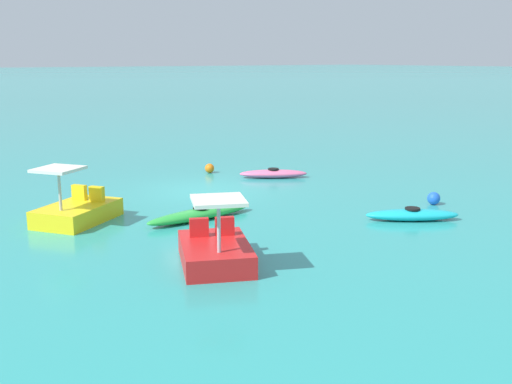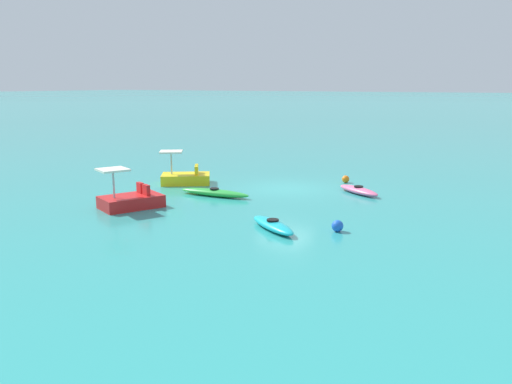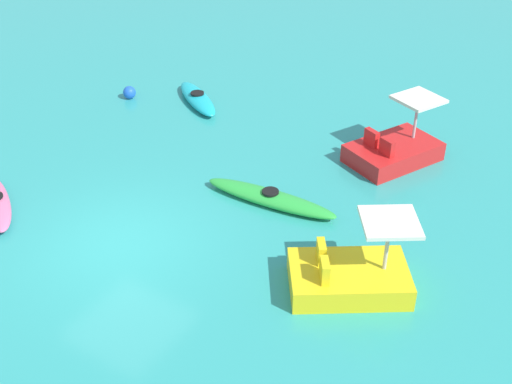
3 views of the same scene
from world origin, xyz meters
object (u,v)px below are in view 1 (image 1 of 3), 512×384
Objects in this scene: kayak_green at (200,214)px; buoy_orange at (210,168)px; kayak_pink at (273,174)px; pedal_boat_red at (215,250)px; kayak_cyan at (412,215)px; pedal_boat_yellow at (77,210)px; buoy_blue at (434,198)px.

buoy_orange is (6.07, -3.98, 0.03)m from kayak_green.
kayak_pink is 10.25m from pedal_boat_red.
kayak_cyan is at bearing -174.50° from buoy_orange.
kayak_green is at bearing -120.80° from pedal_boat_yellow.
kayak_green is (3.61, 4.91, -0.00)m from kayak_cyan.
kayak_green is at bearing 68.57° from buoy_blue.
buoy_blue is at bearing -161.28° from buoy_orange.
kayak_green is at bearing -25.28° from pedal_boat_red.
kayak_cyan is 2.23m from buoy_blue.
kayak_pink is at bearing 12.97° from buoy_blue.
buoy_blue reaches higher than buoy_orange.
buoy_blue is at bearing -66.80° from kayak_cyan.
buoy_orange is (4.29, -6.96, -0.15)m from pedal_boat_yellow.
kayak_pink is at bearing -44.32° from pedal_boat_red.
kayak_green is 3.96m from pedal_boat_red.
pedal_boat_yellow is 1.01× the size of pedal_boat_red.
kayak_cyan is at bearing -126.32° from kayak_green.
kayak_pink is at bearing -55.55° from kayak_green.
pedal_boat_red is at bearing 95.60° from buoy_blue.
buoy_blue reaches higher than kayak_green.
pedal_boat_yellow reaches higher than kayak_pink.
pedal_boat_yellow is at bearing 65.60° from buoy_blue.
kayak_pink is 6.63m from kayak_green.
kayak_green is at bearing 124.45° from kayak_pink.
kayak_green is at bearing 53.68° from kayak_cyan.
pedal_boat_yellow is at bearing 103.12° from kayak_pink.
buoy_blue is 1.07× the size of buoy_orange.
pedal_boat_yellow is (1.78, 2.99, 0.17)m from kayak_green.
pedal_boat_yellow is 6.97× the size of buoy_blue.
kayak_pink is 6.31× the size of buoy_blue.
buoy_blue is at bearing -167.03° from kayak_pink.
buoy_blue is 9.29m from buoy_orange.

